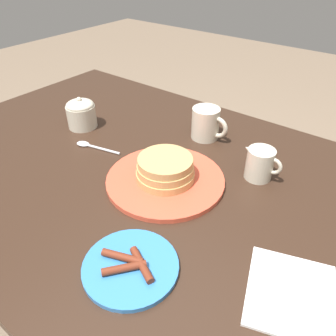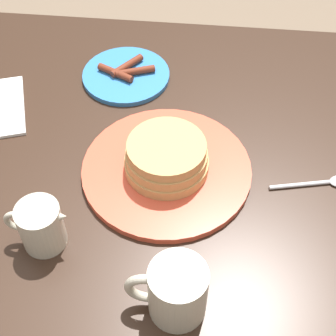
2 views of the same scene
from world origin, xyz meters
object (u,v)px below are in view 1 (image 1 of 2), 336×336
at_px(pancake_plate, 165,174).
at_px(napkin, 291,294).
at_px(side_plate_bacon, 131,266).
at_px(spoon, 91,146).
at_px(sugar_bowl, 81,113).
at_px(creamer_pitcher, 260,163).
at_px(coffee_mug, 206,123).

height_order(pancake_plate, napkin, pancake_plate).
relative_size(side_plate_bacon, spoon, 1.22).
distance_m(side_plate_bacon, napkin, 0.27).
relative_size(pancake_plate, sugar_bowl, 2.92).
height_order(sugar_bowl, napkin, sugar_bowl).
relative_size(creamer_pitcher, sugar_bowl, 1.04).
distance_m(napkin, spoon, 0.63).
distance_m(creamer_pitcher, spoon, 0.46).
relative_size(pancake_plate, coffee_mug, 2.55).
height_order(coffee_mug, creamer_pitcher, coffee_mug).
distance_m(coffee_mug, creamer_pitcher, 0.22).
xyz_separation_m(side_plate_bacon, sugar_bowl, (-0.48, 0.30, 0.04)).
xyz_separation_m(pancake_plate, side_plate_bacon, (0.11, -0.24, -0.02)).
distance_m(pancake_plate, side_plate_bacon, 0.26).
distance_m(pancake_plate, napkin, 0.37).
bearing_deg(side_plate_bacon, pancake_plate, 114.11).
height_order(pancake_plate, creamer_pitcher, creamer_pitcher).
bearing_deg(pancake_plate, side_plate_bacon, -65.89).
bearing_deg(spoon, coffee_mug, 46.63).
bearing_deg(side_plate_bacon, napkin, 26.43).
bearing_deg(pancake_plate, spoon, -179.62).
height_order(napkin, spoon, spoon).
xyz_separation_m(coffee_mug, napkin, (0.39, -0.35, -0.04)).
bearing_deg(creamer_pitcher, napkin, -55.17).
distance_m(side_plate_bacon, creamer_pitcher, 0.39).
xyz_separation_m(pancake_plate, sugar_bowl, (-0.37, 0.07, 0.02)).
bearing_deg(spoon, sugar_bowl, 148.62).
bearing_deg(napkin, spoon, 169.72).
distance_m(sugar_bowl, spoon, 0.14).
bearing_deg(coffee_mug, creamer_pitcher, -22.82).
bearing_deg(pancake_plate, coffee_mug, 98.77).
bearing_deg(side_plate_bacon, coffee_mug, 106.70).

